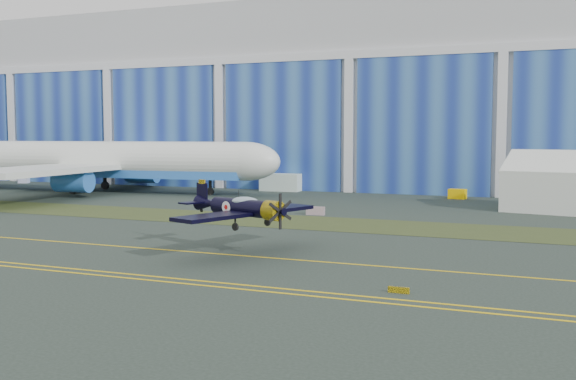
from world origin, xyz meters
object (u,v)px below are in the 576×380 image
at_px(jetliner, 104,120).
at_px(warbird, 241,207).
at_px(shipping_container, 281,182).
at_px(tug, 457,194).

bearing_deg(jetliner, warbird, -47.70).
distance_m(warbird, jetliner, 58.70).
distance_m(jetliner, shipping_container, 28.38).
relative_size(warbird, tug, 6.67).
xyz_separation_m(warbird, tug, (8.48, 48.92, -2.73)).
bearing_deg(shipping_container, jetliner, -156.80).
xyz_separation_m(warbird, jetliner, (-42.71, 39.55, 7.56)).
bearing_deg(tug, shipping_container, -177.97).
relative_size(jetliner, tug, 29.53).
distance_m(shipping_container, tug, 27.37).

